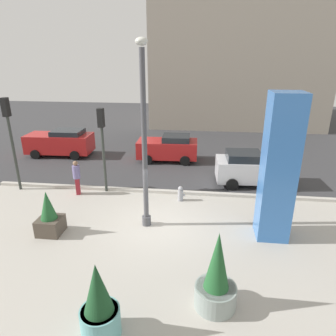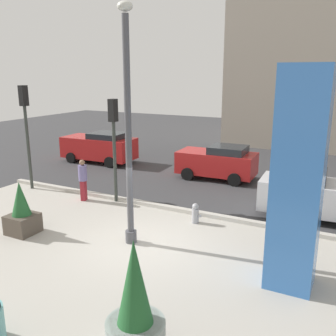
{
  "view_description": "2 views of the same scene",
  "coord_description": "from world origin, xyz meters",
  "px_view_note": "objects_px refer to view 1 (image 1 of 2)",
  "views": [
    {
      "loc": [
        1.81,
        -10.81,
        6.59
      ],
      "look_at": [
        0.35,
        1.43,
        2.01
      ],
      "focal_mm": 32.23,
      "sensor_mm": 36.0,
      "label": 1
    },
    {
      "loc": [
        5.7,
        -9.29,
        5.28
      ],
      "look_at": [
        0.34,
        1.18,
        2.27
      ],
      "focal_mm": 39.77,
      "sensor_mm": 36.0,
      "label": 2
    }
  ],
  "objects_px": {
    "potted_plant_curbside": "(216,280)",
    "traffic_light_far_side": "(102,137)",
    "lamp_post": "(144,143)",
    "potted_plant_mid_plaza": "(99,307)",
    "car_passing_lane": "(61,142)",
    "pedestrian_on_sidewalk": "(77,176)",
    "potted_plant_by_pillar": "(49,217)",
    "car_curb_west": "(168,148)",
    "car_far_lane": "(253,168)",
    "art_pillar_blue": "(278,170)",
    "traffic_light_corner": "(10,130)",
    "fire_hydrant": "(180,194)"
  },
  "relations": [
    {
      "from": "potted_plant_curbside",
      "to": "traffic_light_far_side",
      "type": "bearing_deg",
      "value": 127.26
    },
    {
      "from": "lamp_post",
      "to": "potted_plant_mid_plaza",
      "type": "xyz_separation_m",
      "value": [
        -0.15,
        -5.34,
        -2.61
      ]
    },
    {
      "from": "car_passing_lane",
      "to": "pedestrian_on_sidewalk",
      "type": "xyz_separation_m",
      "value": [
        3.71,
        -6.03,
        0.05
      ]
    },
    {
      "from": "potted_plant_curbside",
      "to": "potted_plant_by_pillar",
      "type": "bearing_deg",
      "value": 154.84
    },
    {
      "from": "traffic_light_far_side",
      "to": "car_curb_west",
      "type": "distance_m",
      "value": 6.22
    },
    {
      "from": "traffic_light_far_side",
      "to": "car_far_lane",
      "type": "height_order",
      "value": "traffic_light_far_side"
    },
    {
      "from": "lamp_post",
      "to": "traffic_light_far_side",
      "type": "xyz_separation_m",
      "value": [
        -2.7,
        3.05,
        -0.62
      ]
    },
    {
      "from": "art_pillar_blue",
      "to": "pedestrian_on_sidewalk",
      "type": "relative_size",
      "value": 3.09
    },
    {
      "from": "car_far_lane",
      "to": "car_curb_west",
      "type": "relative_size",
      "value": 1.03
    },
    {
      "from": "art_pillar_blue",
      "to": "pedestrian_on_sidewalk",
      "type": "height_order",
      "value": "art_pillar_blue"
    },
    {
      "from": "art_pillar_blue",
      "to": "car_passing_lane",
      "type": "xyz_separation_m",
      "value": [
        -12.64,
        8.74,
        -1.8
      ]
    },
    {
      "from": "lamp_post",
      "to": "car_curb_west",
      "type": "bearing_deg",
      "value": 90.53
    },
    {
      "from": "art_pillar_blue",
      "to": "traffic_light_far_side",
      "type": "relative_size",
      "value": 1.28
    },
    {
      "from": "car_far_lane",
      "to": "pedestrian_on_sidewalk",
      "type": "bearing_deg",
      "value": -165.02
    },
    {
      "from": "traffic_light_corner",
      "to": "car_far_lane",
      "type": "distance_m",
      "value": 12.58
    },
    {
      "from": "potted_plant_mid_plaza",
      "to": "traffic_light_far_side",
      "type": "height_order",
      "value": "traffic_light_far_side"
    },
    {
      "from": "fire_hydrant",
      "to": "traffic_light_corner",
      "type": "relative_size",
      "value": 0.16
    },
    {
      "from": "car_far_lane",
      "to": "car_curb_west",
      "type": "xyz_separation_m",
      "value": [
        -4.99,
        3.41,
        -0.02
      ]
    },
    {
      "from": "lamp_post",
      "to": "car_far_lane",
      "type": "bearing_deg",
      "value": 44.97
    },
    {
      "from": "fire_hydrant",
      "to": "traffic_light_corner",
      "type": "bearing_deg",
      "value": 177.74
    },
    {
      "from": "potted_plant_mid_plaza",
      "to": "car_far_lane",
      "type": "xyz_separation_m",
      "value": [
        5.06,
        10.25,
        0.0
      ]
    },
    {
      "from": "car_passing_lane",
      "to": "art_pillar_blue",
      "type": "bearing_deg",
      "value": -34.66
    },
    {
      "from": "pedestrian_on_sidewalk",
      "to": "car_curb_west",
      "type": "bearing_deg",
      "value": 55.95
    },
    {
      "from": "car_far_lane",
      "to": "pedestrian_on_sidewalk",
      "type": "xyz_separation_m",
      "value": [
        -8.9,
        -2.38,
        0.08
      ]
    },
    {
      "from": "potted_plant_curbside",
      "to": "potted_plant_by_pillar",
      "type": "relative_size",
      "value": 1.31
    },
    {
      "from": "fire_hydrant",
      "to": "traffic_light_corner",
      "type": "xyz_separation_m",
      "value": [
        -8.49,
        0.33,
        2.84
      ]
    },
    {
      "from": "potted_plant_curbside",
      "to": "fire_hydrant",
      "type": "distance_m",
      "value": 6.64
    },
    {
      "from": "lamp_post",
      "to": "car_passing_lane",
      "type": "bearing_deg",
      "value": 131.99
    },
    {
      "from": "potted_plant_curbside",
      "to": "traffic_light_corner",
      "type": "xyz_separation_m",
      "value": [
        -9.97,
        6.79,
        2.31
      ]
    },
    {
      "from": "potted_plant_mid_plaza",
      "to": "traffic_light_corner",
      "type": "bearing_deg",
      "value": 131.4
    },
    {
      "from": "art_pillar_blue",
      "to": "traffic_light_far_side",
      "type": "xyz_separation_m",
      "value": [
        -7.64,
        3.24,
        0.14
      ]
    },
    {
      "from": "potted_plant_curbside",
      "to": "lamp_post",
      "type": "bearing_deg",
      "value": 123.73
    },
    {
      "from": "car_curb_west",
      "to": "traffic_light_far_side",
      "type": "bearing_deg",
      "value": -116.44
    },
    {
      "from": "traffic_light_corner",
      "to": "pedestrian_on_sidewalk",
      "type": "distance_m",
      "value": 3.96
    },
    {
      "from": "art_pillar_blue",
      "to": "potted_plant_curbside",
      "type": "bearing_deg",
      "value": -120.08
    },
    {
      "from": "lamp_post",
      "to": "pedestrian_on_sidewalk",
      "type": "bearing_deg",
      "value": 147.7
    },
    {
      "from": "lamp_post",
      "to": "car_passing_lane",
      "type": "relative_size",
      "value": 1.59
    },
    {
      "from": "potted_plant_by_pillar",
      "to": "car_far_lane",
      "type": "height_order",
      "value": "car_far_lane"
    },
    {
      "from": "lamp_post",
      "to": "potted_plant_by_pillar",
      "type": "distance_m",
      "value": 4.7
    },
    {
      "from": "car_curb_west",
      "to": "pedestrian_on_sidewalk",
      "type": "relative_size",
      "value": 2.23
    },
    {
      "from": "traffic_light_corner",
      "to": "potted_plant_mid_plaza",
      "type": "bearing_deg",
      "value": -48.6
    },
    {
      "from": "potted_plant_mid_plaza",
      "to": "car_curb_west",
      "type": "bearing_deg",
      "value": 89.71
    },
    {
      "from": "traffic_light_far_side",
      "to": "pedestrian_on_sidewalk",
      "type": "height_order",
      "value": "traffic_light_far_side"
    },
    {
      "from": "traffic_light_far_side",
      "to": "traffic_light_corner",
      "type": "height_order",
      "value": "traffic_light_corner"
    },
    {
      "from": "potted_plant_by_pillar",
      "to": "pedestrian_on_sidewalk",
      "type": "distance_m",
      "value": 3.62
    },
    {
      "from": "fire_hydrant",
      "to": "car_passing_lane",
      "type": "relative_size",
      "value": 0.17
    },
    {
      "from": "pedestrian_on_sidewalk",
      "to": "car_passing_lane",
      "type": "bearing_deg",
      "value": 121.59
    },
    {
      "from": "pedestrian_on_sidewalk",
      "to": "potted_plant_by_pillar",
      "type": "bearing_deg",
      "value": -84.33
    },
    {
      "from": "lamp_post",
      "to": "fire_hydrant",
      "type": "xyz_separation_m",
      "value": [
        1.22,
        2.4,
        -3.15
      ]
    },
    {
      "from": "fire_hydrant",
      "to": "car_curb_west",
      "type": "height_order",
      "value": "car_curb_west"
    }
  ]
}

